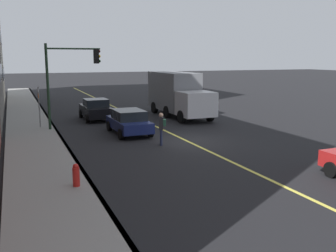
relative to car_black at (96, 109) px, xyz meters
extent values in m
plane|color=black|center=(-9.07, -3.07, -0.77)|extent=(200.00, 200.00, 0.00)
cube|color=gray|center=(-9.07, 4.61, -0.69)|extent=(80.00, 2.93, 0.15)
cube|color=slate|center=(-9.07, 3.22, -0.69)|extent=(80.00, 0.16, 0.15)
cube|color=#D8CC4C|center=(-9.07, -3.07, -0.76)|extent=(80.00, 0.16, 0.01)
cube|color=#262D38|center=(2.57, 6.25, 2.68)|extent=(11.96, 0.06, 1.10)
cube|color=#262D38|center=(15.68, 6.25, 2.10)|extent=(8.52, 0.06, 1.10)
cube|color=#262D38|center=(15.68, 6.25, 5.69)|extent=(8.52, 0.06, 1.10)
cube|color=black|center=(0.05, 0.00, -0.12)|extent=(4.04, 1.74, 0.70)
cube|color=black|center=(-0.16, 0.00, 0.50)|extent=(1.72, 1.60, 0.53)
cylinder|color=black|center=(1.38, 0.85, -0.47)|extent=(0.60, 0.22, 0.60)
cylinder|color=black|center=(1.38, -0.85, -0.47)|extent=(0.60, 0.22, 0.60)
cylinder|color=black|center=(-1.29, 0.85, -0.47)|extent=(0.60, 0.22, 0.60)
cylinder|color=black|center=(-1.29, -0.85, -0.47)|extent=(0.60, 0.22, 0.60)
cylinder|color=black|center=(-16.99, -5.40, -0.47)|extent=(0.60, 0.22, 0.60)
cube|color=navy|center=(-6.04, -0.72, -0.18)|extent=(4.09, 1.77, 0.58)
cube|color=black|center=(-6.05, -0.72, 0.39)|extent=(2.21, 1.63, 0.55)
cylinder|color=black|center=(-4.68, 0.14, -0.47)|extent=(0.60, 0.22, 0.60)
cylinder|color=black|center=(-4.68, -1.59, -0.47)|extent=(0.60, 0.22, 0.60)
cylinder|color=black|center=(-7.39, 0.14, -0.47)|extent=(0.60, 0.22, 0.60)
cylinder|color=black|center=(-7.39, -1.59, -0.47)|extent=(0.60, 0.22, 0.60)
cube|color=silver|center=(-3.85, -6.24, 0.53)|extent=(2.19, 2.32, 1.70)
cube|color=slate|center=(0.15, -6.24, 1.13)|extent=(5.49, 2.32, 2.89)
cylinder|color=black|center=(-3.85, -7.35, -0.32)|extent=(0.90, 0.28, 0.90)
cylinder|color=black|center=(-3.85, -5.13, -0.32)|extent=(0.90, 0.28, 0.90)
cylinder|color=black|center=(1.52, -7.35, -0.32)|extent=(0.90, 0.28, 0.90)
cylinder|color=black|center=(1.52, -5.13, -0.32)|extent=(0.90, 0.28, 0.90)
cylinder|color=black|center=(-1.23, -7.35, -0.32)|extent=(0.90, 0.28, 0.90)
cylinder|color=black|center=(-1.23, -5.13, -0.32)|extent=(0.90, 0.28, 0.90)
cylinder|color=#262D4C|center=(-9.61, -1.37, -0.35)|extent=(0.18, 0.18, 0.84)
cylinder|color=#262D4C|center=(-9.40, -1.45, -0.35)|extent=(0.18, 0.18, 0.84)
cube|color=#262628|center=(-9.51, -1.41, 0.38)|extent=(0.45, 0.35, 0.63)
sphere|color=tan|center=(-9.51, -1.41, 0.81)|extent=(0.23, 0.23, 0.23)
cube|color=#26593F|center=(-9.57, -1.57, 0.42)|extent=(0.30, 0.24, 0.34)
cylinder|color=#1E3823|center=(-3.46, 3.54, 1.89)|extent=(0.16, 0.16, 5.31)
cylinder|color=#1E3823|center=(-3.46, 1.92, 4.24)|extent=(0.10, 3.24, 0.10)
cube|color=black|center=(-3.46, 0.55, 3.79)|extent=(0.28, 0.30, 0.90)
sphere|color=#360605|center=(-3.46, 0.37, 4.09)|extent=(0.18, 0.18, 0.18)
sphere|color=gold|center=(-3.46, 0.37, 3.79)|extent=(0.18, 0.18, 0.18)
sphere|color=black|center=(-3.46, 0.37, 3.49)|extent=(0.18, 0.18, 0.18)
cylinder|color=slate|center=(-2.43, 4.04, 0.57)|extent=(0.08, 0.08, 2.68)
cube|color=white|center=(-2.43, 4.06, 1.72)|extent=(0.60, 0.02, 0.20)
cube|color=#DB5919|center=(-2.43, 4.06, 1.37)|extent=(0.44, 0.02, 0.28)
cylinder|color=red|center=(-14.76, 3.74, -0.37)|extent=(0.24, 0.24, 0.80)
sphere|color=red|center=(-14.76, 3.74, 0.07)|extent=(0.20, 0.20, 0.20)
camera|label=1|loc=(-27.43, 5.58, 3.70)|focal=40.68mm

